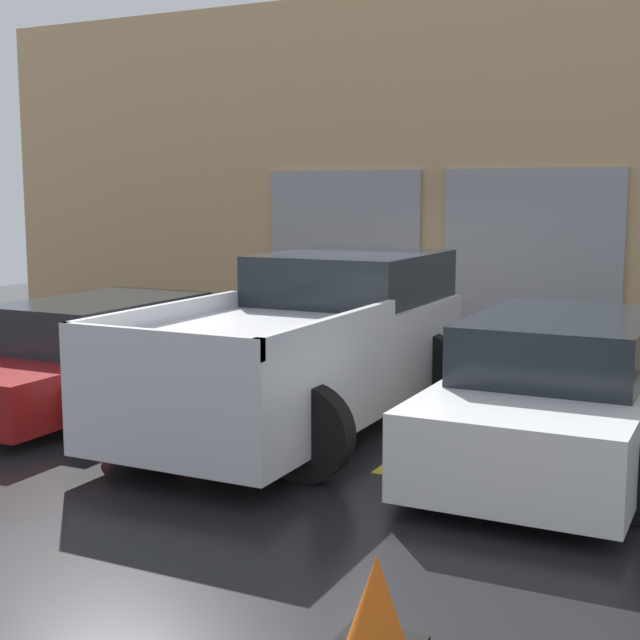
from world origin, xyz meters
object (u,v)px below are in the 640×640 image
sedan_white (559,394)px  sedan_side (100,354)px  pickup_truck (309,345)px  traffic_cone (376,607)px

sedan_white → sedan_side: bearing=179.9°
sedan_white → pickup_truck: bearing=175.6°
traffic_cone → sedan_white: bearing=87.6°
sedan_side → traffic_cone: size_ratio=8.12×
pickup_truck → sedan_white: pickup_truck is taller
traffic_cone → pickup_truck: bearing=121.2°
sedan_side → traffic_cone: 6.62m
sedan_side → traffic_cone: bearing=-37.2°
sedan_white → sedan_side: size_ratio=0.96×
sedan_side → traffic_cone: (5.26, -4.00, -0.33)m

